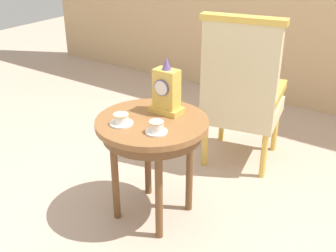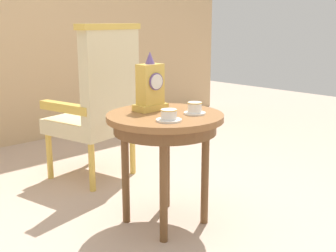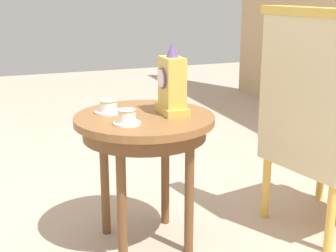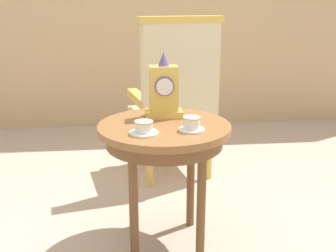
{
  "view_description": "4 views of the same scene",
  "coord_description": "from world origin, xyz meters",
  "px_view_note": "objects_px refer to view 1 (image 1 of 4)",
  "views": [
    {
      "loc": [
        1.43,
        -1.76,
        1.69
      ],
      "look_at": [
        0.15,
        0.09,
        0.6
      ],
      "focal_mm": 45.7,
      "sensor_mm": 36.0,
      "label": 1
    },
    {
      "loc": [
        -1.51,
        -1.72,
        1.16
      ],
      "look_at": [
        0.12,
        0.01,
        0.58
      ],
      "focal_mm": 46.37,
      "sensor_mm": 36.0,
      "label": 2
    },
    {
      "loc": [
        2.2,
        -0.66,
        1.24
      ],
      "look_at": [
        0.14,
        0.11,
        0.6
      ],
      "focal_mm": 52.51,
      "sensor_mm": 36.0,
      "label": 3
    },
    {
      "loc": [
        -0.09,
        -1.94,
        1.24
      ],
      "look_at": [
        0.12,
        0.1,
        0.62
      ],
      "focal_mm": 44.73,
      "sensor_mm": 36.0,
      "label": 4
    }
  ],
  "objects_px": {
    "side_table": "(152,133)",
    "mantel_clock": "(166,91)",
    "teacup_left": "(121,120)",
    "armchair": "(242,91)",
    "teacup_right": "(156,127)"
  },
  "relations": [
    {
      "from": "armchair",
      "to": "mantel_clock",
      "type": "bearing_deg",
      "value": -101.33
    },
    {
      "from": "teacup_left",
      "to": "mantel_clock",
      "type": "height_order",
      "value": "mantel_clock"
    },
    {
      "from": "teacup_left",
      "to": "teacup_right",
      "type": "bearing_deg",
      "value": 6.81
    },
    {
      "from": "armchair",
      "to": "side_table",
      "type": "bearing_deg",
      "value": -100.24
    },
    {
      "from": "side_table",
      "to": "mantel_clock",
      "type": "xyz_separation_m",
      "value": [
        0.01,
        0.13,
        0.22
      ]
    },
    {
      "from": "side_table",
      "to": "mantel_clock",
      "type": "relative_size",
      "value": 1.95
    },
    {
      "from": "teacup_left",
      "to": "mantel_clock",
      "type": "relative_size",
      "value": 0.4
    },
    {
      "from": "side_table",
      "to": "armchair",
      "type": "distance_m",
      "value": 0.88
    },
    {
      "from": "mantel_clock",
      "to": "teacup_left",
      "type": "bearing_deg",
      "value": -112.89
    },
    {
      "from": "side_table",
      "to": "mantel_clock",
      "type": "height_order",
      "value": "mantel_clock"
    },
    {
      "from": "teacup_right",
      "to": "mantel_clock",
      "type": "height_order",
      "value": "mantel_clock"
    },
    {
      "from": "side_table",
      "to": "armchair",
      "type": "height_order",
      "value": "armchair"
    },
    {
      "from": "side_table",
      "to": "teacup_left",
      "type": "xyz_separation_m",
      "value": [
        -0.11,
        -0.14,
        0.11
      ]
    },
    {
      "from": "teacup_right",
      "to": "mantel_clock",
      "type": "distance_m",
      "value": 0.29
    },
    {
      "from": "side_table",
      "to": "teacup_left",
      "type": "distance_m",
      "value": 0.21
    }
  ]
}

